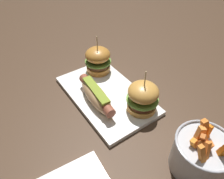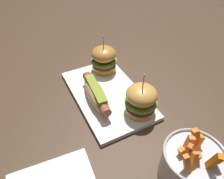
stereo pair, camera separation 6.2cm
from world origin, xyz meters
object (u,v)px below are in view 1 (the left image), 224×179
at_px(platter_main, 106,95).
at_px(fries_bucket, 201,154).
at_px(hot_dog, 96,95).
at_px(slider_right, 143,97).
at_px(slider_left, 98,60).

relative_size(platter_main, fries_bucket, 2.37).
distance_m(hot_dog, fries_bucket, 0.32).
relative_size(platter_main, hot_dog, 1.80).
bearing_deg(slider_right, slider_left, -178.96).
xyz_separation_m(slider_left, slider_right, (0.23, 0.00, -0.00)).
height_order(platter_main, slider_right, slider_right).
relative_size(platter_main, slider_right, 2.45).
xyz_separation_m(platter_main, fries_bucket, (0.32, 0.04, 0.04)).
distance_m(slider_right, fries_bucket, 0.21).
xyz_separation_m(hot_dog, slider_left, (-0.13, 0.09, 0.02)).
bearing_deg(slider_right, platter_main, -156.45).
bearing_deg(slider_left, fries_bucket, -0.45).
relative_size(hot_dog, slider_left, 1.36).
bearing_deg(slider_right, fries_bucket, -2.12).
bearing_deg(platter_main, slider_left, 158.91).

